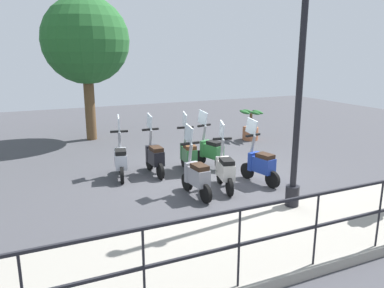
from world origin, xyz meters
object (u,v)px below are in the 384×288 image
scooter_near_0 (260,164)px  scooter_near_2 (196,175)px  scooter_far_1 (188,154)px  scooter_near_1 (225,169)px  scooter_far_2 (155,156)px  potted_palm (251,127)px  scooter_far_0 (211,150)px  tree_distant (86,41)px  scooter_far_3 (121,159)px  lamp_post_near (298,104)px

scooter_near_0 → scooter_near_2: bearing=83.0°
scooter_near_2 → scooter_far_1: 1.76m
scooter_near_1 → scooter_far_2: size_ratio=1.00×
potted_palm → scooter_far_1: size_ratio=0.69×
scooter_near_2 → scooter_far_0: 2.14m
tree_distant → scooter_far_2: (-4.75, -0.78, -2.95)m
scooter_near_0 → scooter_far_3: size_ratio=1.00×
tree_distant → scooter_near_1: size_ratio=3.20×
scooter_far_1 → scooter_near_1: bearing=-164.0°
scooter_near_1 → scooter_near_2: same height
potted_palm → scooter_far_3: size_ratio=0.69×
scooter_near_0 → scooter_near_1: same height
lamp_post_near → scooter_far_3: 4.57m
lamp_post_near → scooter_far_0: lamp_post_near is taller
scooter_far_1 → lamp_post_near: bearing=-158.3°
scooter_near_2 → scooter_far_1: same height
scooter_far_3 → scooter_near_0: bearing=-109.4°
lamp_post_near → scooter_far_3: (3.43, 2.52, -1.66)m
potted_palm → scooter_near_1: 5.23m
tree_distant → scooter_near_0: bearing=-156.0°
lamp_post_near → scooter_far_1: (3.21, 0.79, -1.66)m
potted_palm → scooter_far_0: size_ratio=0.69×
tree_distant → potted_palm: size_ratio=4.65×
potted_palm → tree_distant: bearing=65.2°
tree_distant → scooter_far_0: bearing=-154.0°
scooter_near_1 → scooter_far_2: same height
potted_palm → scooter_far_3: bearing=113.3°
scooter_far_0 → scooter_far_2: size_ratio=1.00×
lamp_post_near → potted_palm: 6.55m
potted_palm → scooter_far_0: 3.73m
scooter_far_2 → tree_distant: bearing=8.6°
scooter_far_1 → scooter_far_3: size_ratio=1.00×
scooter_near_1 → scooter_near_2: bearing=112.3°
potted_palm → scooter_far_0: scooter_far_0 is taller
lamp_post_near → tree_distant: size_ratio=0.91×
scooter_near_0 → scooter_near_2: size_ratio=1.00×
scooter_near_0 → scooter_far_0: bearing=5.8°
scooter_far_1 → scooter_far_2: same height
scooter_far_0 → scooter_far_2: same height
scooter_far_1 → scooter_near_2: bearing=169.7°
lamp_post_near → scooter_near_2: lamp_post_near is taller
lamp_post_near → scooter_near_2: bearing=41.0°
scooter_far_0 → scooter_far_1: size_ratio=1.00×
scooter_near_0 → potted_palm: bearing=-41.9°
scooter_far_1 → tree_distant: bearing=26.5°
scooter_far_0 → scooter_far_3: 2.43m
scooter_far_2 → scooter_far_3: 0.86m
tree_distant → scooter_far_0: tree_distant is taller
scooter_near_0 → scooter_far_0: (1.60, 0.50, 0.00)m
tree_distant → scooter_near_0: size_ratio=3.20×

